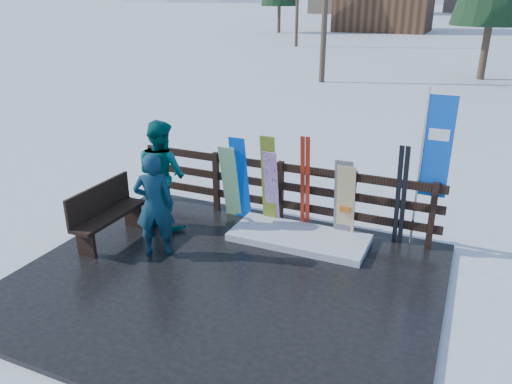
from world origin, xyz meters
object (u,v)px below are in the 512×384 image
at_px(snowboard_2, 269,181).
at_px(rental_flag, 433,153).
at_px(snowboard_5, 346,203).
at_px(snowboard_0, 240,179).
at_px(bench, 106,211).
at_px(person_back, 162,174).
at_px(person_front, 154,205).
at_px(snowboard_1, 230,182).
at_px(snowboard_3, 271,189).
at_px(snowboard_4, 343,200).

distance_m(snowboard_2, rental_flag, 2.75).
xyz_separation_m(snowboard_5, rental_flag, (1.24, 0.27, 0.94)).
xyz_separation_m(snowboard_0, snowboard_2, (0.55, 0.00, 0.04)).
xyz_separation_m(bench, rental_flag, (4.88, 1.91, 1.09)).
bearing_deg(person_back, snowboard_0, -130.32).
distance_m(snowboard_2, person_front, 2.09).
bearing_deg(snowboard_1, rental_flag, 4.57).
bearing_deg(rental_flag, person_front, -152.74).
xyz_separation_m(snowboard_3, snowboard_5, (1.33, 0.00, -0.04)).
bearing_deg(rental_flag, person_back, -166.68).
xyz_separation_m(snowboard_3, person_front, (-1.26, -1.70, 0.14)).
relative_size(snowboard_3, snowboard_5, 1.06).
relative_size(snowboard_3, snowboard_4, 1.00).
xyz_separation_m(snowboard_0, snowboard_4, (1.88, -0.00, -0.09)).
xyz_separation_m(snowboard_3, snowboard_4, (1.28, 0.00, 0.00)).
distance_m(snowboard_5, rental_flag, 1.58).
bearing_deg(snowboard_3, snowboard_2, 180.00).
bearing_deg(snowboard_2, snowboard_3, -0.00).
distance_m(snowboard_0, snowboard_5, 1.94).
distance_m(snowboard_3, snowboard_4, 1.28).
bearing_deg(snowboard_0, person_back, -146.83).
bearing_deg(person_front, person_back, -89.80).
relative_size(snowboard_0, snowboard_3, 1.14).
distance_m(snowboard_0, person_front, 1.83).
relative_size(rental_flag, person_front, 1.55).
bearing_deg(snowboard_0, snowboard_1, -180.00).
height_order(snowboard_1, person_front, person_front).
relative_size(snowboard_1, person_back, 0.74).
height_order(snowboard_2, snowboard_3, snowboard_2).
height_order(snowboard_5, person_back, person_back).
bearing_deg(person_front, snowboard_3, -153.73).
height_order(bench, person_back, person_back).
bearing_deg(snowboard_1, snowboard_5, 0.00).
bearing_deg(person_back, snowboard_3, -140.22).
relative_size(bench, snowboard_1, 1.05).
bearing_deg(rental_flag, snowboard_0, -175.13).
distance_m(rental_flag, person_front, 4.38).
bearing_deg(bench, snowboard_1, 47.35).
height_order(snowboard_4, person_back, person_back).
bearing_deg(snowboard_2, person_front, -125.40).
bearing_deg(rental_flag, snowboard_2, -174.12).
bearing_deg(bench, person_back, 57.76).
distance_m(snowboard_3, person_back, 1.93).
distance_m(snowboard_4, person_back, 3.14).
bearing_deg(snowboard_3, person_back, -156.73).
relative_size(snowboard_0, person_back, 0.84).
height_order(bench, snowboard_5, snowboard_5).
height_order(snowboard_0, snowboard_4, snowboard_0).
bearing_deg(bench, snowboard_2, 35.88).
bearing_deg(snowboard_1, snowboard_3, 0.00).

